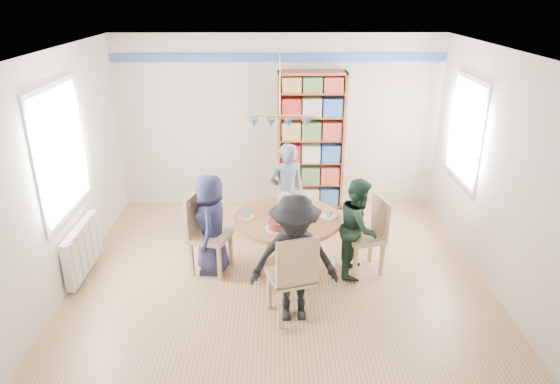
{
  "coord_description": "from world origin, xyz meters",
  "views": [
    {
      "loc": [
        -0.06,
        -5.1,
        3.31
      ],
      "look_at": [
        0.0,
        0.4,
        1.05
      ],
      "focal_mm": 32.0,
      "sensor_mm": 36.0,
      "label": 1
    }
  ],
  "objects_px": {
    "dining_table": "(287,231)",
    "radiator": "(83,249)",
    "chair_left": "(204,230)",
    "bookshelf": "(311,143)",
    "person_right": "(358,227)",
    "chair_near": "(294,274)",
    "person_left": "(211,224)",
    "person_far": "(286,192)",
    "person_near": "(295,260)",
    "chair_right": "(371,231)",
    "chair_far": "(283,204)"
  },
  "relations": [
    {
      "from": "person_left",
      "to": "person_right",
      "type": "height_order",
      "value": "person_left"
    },
    {
      "from": "person_far",
      "to": "person_near",
      "type": "height_order",
      "value": "person_near"
    },
    {
      "from": "chair_near",
      "to": "chair_left",
      "type": "bearing_deg",
      "value": 135.88
    },
    {
      "from": "dining_table",
      "to": "chair_far",
      "type": "relative_size",
      "value": 1.48
    },
    {
      "from": "chair_left",
      "to": "person_left",
      "type": "xyz_separation_m",
      "value": [
        0.09,
        0.0,
        0.07
      ]
    },
    {
      "from": "radiator",
      "to": "chair_left",
      "type": "distance_m",
      "value": 1.5
    },
    {
      "from": "chair_left",
      "to": "bookshelf",
      "type": "relative_size",
      "value": 0.47
    },
    {
      "from": "radiator",
      "to": "chair_far",
      "type": "relative_size",
      "value": 1.14
    },
    {
      "from": "chair_far",
      "to": "bookshelf",
      "type": "xyz_separation_m",
      "value": [
        0.44,
        1.0,
        0.58
      ]
    },
    {
      "from": "chair_right",
      "to": "person_right",
      "type": "height_order",
      "value": "person_right"
    },
    {
      "from": "person_right",
      "to": "chair_left",
      "type": "bearing_deg",
      "value": 102.08
    },
    {
      "from": "chair_near",
      "to": "person_left",
      "type": "distance_m",
      "value": 1.42
    },
    {
      "from": "radiator",
      "to": "person_far",
      "type": "bearing_deg",
      "value": 20.12
    },
    {
      "from": "dining_table",
      "to": "bookshelf",
      "type": "height_order",
      "value": "bookshelf"
    },
    {
      "from": "chair_near",
      "to": "person_far",
      "type": "bearing_deg",
      "value": 90.96
    },
    {
      "from": "radiator",
      "to": "person_right",
      "type": "relative_size",
      "value": 0.81
    },
    {
      "from": "radiator",
      "to": "person_right",
      "type": "xyz_separation_m",
      "value": [
        3.37,
        0.01,
        0.27
      ]
    },
    {
      "from": "dining_table",
      "to": "person_right",
      "type": "relative_size",
      "value": 1.05
    },
    {
      "from": "radiator",
      "to": "chair_left",
      "type": "bearing_deg",
      "value": 3.11
    },
    {
      "from": "chair_right",
      "to": "person_far",
      "type": "relative_size",
      "value": 0.69
    },
    {
      "from": "dining_table",
      "to": "person_left",
      "type": "bearing_deg",
      "value": 177.29
    },
    {
      "from": "person_left",
      "to": "chair_near",
      "type": "bearing_deg",
      "value": 43.25
    },
    {
      "from": "bookshelf",
      "to": "chair_left",
      "type": "bearing_deg",
      "value": -126.23
    },
    {
      "from": "chair_far",
      "to": "person_right",
      "type": "bearing_deg",
      "value": -48.99
    },
    {
      "from": "chair_near",
      "to": "person_near",
      "type": "relative_size",
      "value": 0.72
    },
    {
      "from": "person_far",
      "to": "bookshelf",
      "type": "distance_m",
      "value": 1.24
    },
    {
      "from": "dining_table",
      "to": "person_near",
      "type": "bearing_deg",
      "value": -87.05
    },
    {
      "from": "person_right",
      "to": "person_far",
      "type": "distance_m",
      "value": 1.25
    },
    {
      "from": "radiator",
      "to": "dining_table",
      "type": "height_order",
      "value": "dining_table"
    },
    {
      "from": "chair_far",
      "to": "chair_near",
      "type": "distance_m",
      "value": 2.0
    },
    {
      "from": "radiator",
      "to": "chair_near",
      "type": "xyz_separation_m",
      "value": [
        2.55,
        -0.95,
        0.21
      ]
    },
    {
      "from": "chair_near",
      "to": "person_right",
      "type": "bearing_deg",
      "value": 49.53
    },
    {
      "from": "dining_table",
      "to": "bookshelf",
      "type": "bearing_deg",
      "value": 78.4
    },
    {
      "from": "chair_near",
      "to": "person_left",
      "type": "xyz_separation_m",
      "value": [
        -0.97,
        1.03,
        0.07
      ]
    },
    {
      "from": "person_left",
      "to": "person_far",
      "type": "distance_m",
      "value": 1.26
    },
    {
      "from": "chair_left",
      "to": "bookshelf",
      "type": "xyz_separation_m",
      "value": [
        1.44,
        1.96,
        0.51
      ]
    },
    {
      "from": "radiator",
      "to": "dining_table",
      "type": "distance_m",
      "value": 2.52
    },
    {
      "from": "person_left",
      "to": "person_near",
      "type": "xyz_separation_m",
      "value": [
        0.98,
        -0.99,
        0.08
      ]
    },
    {
      "from": "chair_left",
      "to": "chair_far",
      "type": "bearing_deg",
      "value": 44.12
    },
    {
      "from": "chair_left",
      "to": "person_left",
      "type": "height_order",
      "value": "person_left"
    },
    {
      "from": "radiator",
      "to": "chair_right",
      "type": "relative_size",
      "value": 1.03
    },
    {
      "from": "chair_far",
      "to": "person_near",
      "type": "relative_size",
      "value": 0.62
    },
    {
      "from": "chair_right",
      "to": "person_left",
      "type": "bearing_deg",
      "value": 179.56
    },
    {
      "from": "dining_table",
      "to": "person_right",
      "type": "xyz_separation_m",
      "value": [
        0.86,
        -0.02,
        0.06
      ]
    },
    {
      "from": "dining_table",
      "to": "radiator",
      "type": "bearing_deg",
      "value": -179.12
    },
    {
      "from": "chair_left",
      "to": "person_right",
      "type": "distance_m",
      "value": 1.89
    },
    {
      "from": "dining_table",
      "to": "person_near",
      "type": "xyz_separation_m",
      "value": [
        0.05,
        -0.95,
        0.15
      ]
    },
    {
      "from": "dining_table",
      "to": "chair_far",
      "type": "bearing_deg",
      "value": 91.88
    },
    {
      "from": "chair_far",
      "to": "chair_left",
      "type": "bearing_deg",
      "value": -135.88
    },
    {
      "from": "chair_far",
      "to": "person_near",
      "type": "xyz_separation_m",
      "value": [
        0.08,
        -1.95,
        0.23
      ]
    }
  ]
}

